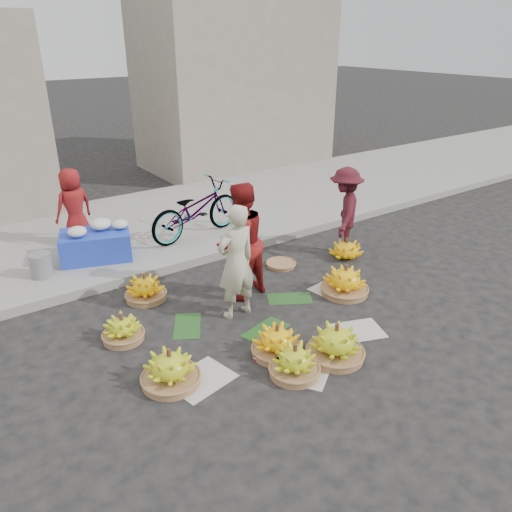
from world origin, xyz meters
TOP-DOWN VIEW (x-y plane):
  - ground at (0.00, 0.00)m, footprint 80.00×80.00m
  - curb at (0.00, 2.20)m, footprint 40.00×0.25m
  - sidewalk at (0.00, 4.30)m, footprint 40.00×4.00m
  - building_right at (4.50, 7.70)m, footprint 5.00×3.00m
  - newspaper_scatter at (0.00, -0.80)m, footprint 3.20×1.80m
  - banana_leaves at (-0.10, 0.20)m, footprint 2.00×1.00m
  - banana_bunch_0 at (-1.61, -0.46)m, footprint 0.71×0.71m
  - banana_bunch_1 at (-0.30, -0.70)m, footprint 0.61×0.61m
  - banana_bunch_2 at (-0.37, -1.13)m, footprint 0.58×0.58m
  - banana_bunch_3 at (0.25, -1.15)m, footprint 0.77×0.77m
  - banana_bunch_4 at (1.49, -0.04)m, footprint 0.70×0.70m
  - banana_bunch_5 at (2.43, 0.91)m, footprint 0.76×0.76m
  - banana_bunch_6 at (-1.72, 0.68)m, footprint 0.52×0.52m
  - banana_bunch_7 at (-1.05, 1.52)m, footprint 0.62×0.62m
  - basket_spare at (1.29, 1.28)m, footprint 0.55×0.55m
  - incense_stack at (-0.52, -0.63)m, footprint 0.19×0.16m
  - vendor_cream at (-0.18, 0.37)m, footprint 0.61×0.42m
  - vendor_red at (0.16, 0.80)m, footprint 0.98×0.84m
  - man_striped at (2.51, 1.09)m, footprint 1.13×1.11m
  - flower_table at (-1.22, 3.10)m, footprint 1.29×1.02m
  - grey_bucket at (-2.16, 2.92)m, footprint 0.33×0.33m
  - flower_vendor at (-1.28, 3.95)m, footprint 0.75×0.58m
  - bicycle at (0.64, 3.03)m, footprint 1.00×2.05m

SIDE VIEW (x-z plane):
  - ground at x=0.00m, z-range 0.00..0.00m
  - newspaper_scatter at x=0.00m, z-range 0.00..0.01m
  - banana_leaves at x=-0.10m, z-range 0.00..0.01m
  - basket_spare at x=1.29m, z-range 0.00..0.06m
  - incense_stack at x=-0.52m, z-range 0.01..0.08m
  - sidewalk at x=0.00m, z-range 0.00..0.12m
  - curb at x=0.00m, z-range 0.00..0.15m
  - banana_bunch_6 at x=-1.72m, z-range -0.04..0.35m
  - banana_bunch_5 at x=2.43m, z-range -0.02..0.34m
  - banana_bunch_2 at x=-0.37m, z-range -0.03..0.38m
  - banana_bunch_7 at x=-1.05m, z-range -0.03..0.38m
  - banana_bunch_1 at x=-0.30m, z-range -0.03..0.39m
  - banana_bunch_0 at x=-1.61m, z-range -0.03..0.42m
  - banana_bunch_3 at x=0.25m, z-range -0.03..0.44m
  - banana_bunch_4 at x=1.49m, z-range -0.03..0.45m
  - grey_bucket at x=-2.16m, z-range 0.12..0.50m
  - flower_table at x=-1.22m, z-range 0.06..0.72m
  - bicycle at x=0.64m, z-range 0.12..1.15m
  - man_striped at x=2.51m, z-range 0.00..1.55m
  - flower_vendor at x=-1.28m, z-range 0.12..1.49m
  - vendor_cream at x=-0.18m, z-range 0.00..1.61m
  - vendor_red at x=0.16m, z-range 0.00..1.74m
  - building_right at x=4.50m, z-range 0.00..5.00m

